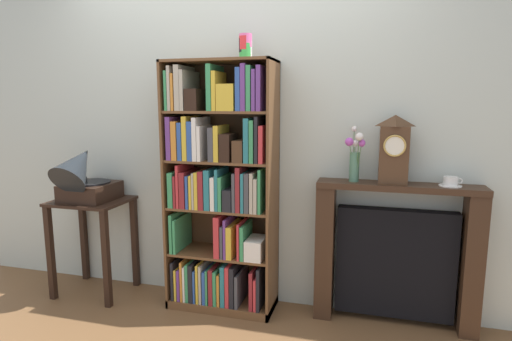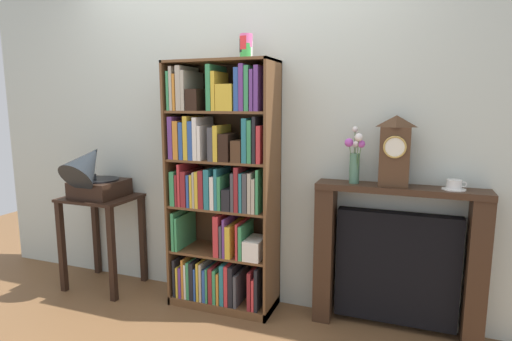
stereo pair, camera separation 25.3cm
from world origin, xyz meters
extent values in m
cube|color=brown|center=(0.00, 0.00, -0.01)|extent=(7.64, 6.40, 0.02)
cube|color=beige|center=(0.08, 0.29, 1.30)|extent=(4.64, 0.08, 2.60)
cube|color=brown|center=(-0.38, 0.09, 0.89)|extent=(0.02, 0.34, 1.77)
cube|color=brown|center=(0.38, 0.09, 0.89)|extent=(0.02, 0.34, 1.77)
cube|color=#4C311C|center=(0.00, 0.25, 0.89)|extent=(0.77, 0.01, 1.77)
cube|color=brown|center=(0.00, 0.09, 1.76)|extent=(0.77, 0.34, 0.02)
cube|color=brown|center=(0.00, 0.09, 0.03)|extent=(0.77, 0.34, 0.06)
cube|color=black|center=(-0.33, 0.06, 0.20)|extent=(0.02, 0.25, 0.28)
cube|color=gold|center=(-0.31, 0.06, 0.18)|extent=(0.02, 0.26, 0.23)
cube|color=#663884|center=(-0.29, 0.05, 0.18)|extent=(0.02, 0.24, 0.23)
cube|color=orange|center=(-0.26, 0.05, 0.21)|extent=(0.02, 0.25, 0.30)
cube|color=white|center=(-0.24, 0.07, 0.19)|extent=(0.02, 0.29, 0.26)
cube|color=#388E56|center=(-0.22, 0.07, 0.20)|extent=(0.02, 0.28, 0.28)
cube|color=black|center=(-0.19, 0.06, 0.20)|extent=(0.03, 0.27, 0.28)
cube|color=#2D519E|center=(-0.16, 0.07, 0.18)|extent=(0.02, 0.29, 0.24)
cube|color=gold|center=(-0.14, 0.05, 0.20)|extent=(0.02, 0.25, 0.29)
cube|color=#B2A893|center=(-0.12, 0.04, 0.20)|extent=(0.02, 0.23, 0.28)
cube|color=#2D519E|center=(-0.09, 0.06, 0.18)|extent=(0.02, 0.26, 0.24)
cube|color=#388E56|center=(-0.07, 0.05, 0.19)|extent=(0.02, 0.25, 0.25)
cube|color=maroon|center=(-0.04, 0.06, 0.19)|extent=(0.03, 0.26, 0.26)
cube|color=#388E56|center=(-0.01, 0.07, 0.19)|extent=(0.02, 0.28, 0.25)
cube|color=orange|center=(0.02, 0.06, 0.18)|extent=(0.02, 0.27, 0.23)
cube|color=teal|center=(0.05, 0.06, 0.21)|extent=(0.03, 0.26, 0.30)
cube|color=#C63338|center=(0.08, 0.05, 0.21)|extent=(0.03, 0.24, 0.30)
cube|color=black|center=(0.12, 0.04, 0.21)|extent=(0.03, 0.23, 0.29)
cube|color=#424247|center=(0.15, 0.07, 0.18)|extent=(0.02, 0.28, 0.24)
cube|color=maroon|center=(0.26, 0.06, 0.20)|extent=(0.02, 0.26, 0.27)
cube|color=#C63338|center=(0.29, 0.04, 0.17)|extent=(0.02, 0.22, 0.23)
cube|color=black|center=(0.31, 0.07, 0.21)|extent=(0.02, 0.28, 0.30)
cube|color=brown|center=(0.00, 0.09, 0.41)|extent=(0.73, 0.32, 0.02)
cube|color=#388E56|center=(-0.33, 0.04, 0.56)|extent=(0.02, 0.23, 0.28)
cube|color=#388E56|center=(-0.31, 0.07, 0.54)|extent=(0.02, 0.29, 0.25)
cube|color=#C63338|center=(0.01, 0.05, 0.56)|extent=(0.04, 0.24, 0.29)
cube|color=#424247|center=(0.05, 0.05, 0.53)|extent=(0.02, 0.24, 0.23)
cube|color=#663884|center=(0.07, 0.07, 0.56)|extent=(0.02, 0.29, 0.28)
cube|color=gold|center=(0.10, 0.06, 0.53)|extent=(0.04, 0.27, 0.23)
cube|color=#C63338|center=(0.17, 0.05, 0.54)|extent=(0.02, 0.25, 0.25)
cube|color=#388E56|center=(0.19, 0.05, 0.54)|extent=(0.02, 0.24, 0.24)
cube|color=white|center=(0.27, 0.03, 0.49)|extent=(0.12, 0.21, 0.14)
cube|color=brown|center=(0.00, 0.09, 0.75)|extent=(0.73, 0.32, 0.02)
cube|color=#388E56|center=(-0.33, 0.04, 0.88)|extent=(0.04, 0.23, 0.25)
cube|color=maroon|center=(-0.29, 0.05, 0.87)|extent=(0.02, 0.25, 0.23)
cube|color=#C63338|center=(-0.27, 0.07, 0.91)|extent=(0.02, 0.28, 0.30)
cube|color=maroon|center=(-0.24, 0.07, 0.88)|extent=(0.04, 0.28, 0.25)
cube|color=#2D519E|center=(-0.20, 0.06, 0.87)|extent=(0.02, 0.27, 0.23)
cube|color=gold|center=(-0.17, 0.05, 0.87)|extent=(0.02, 0.24, 0.24)
cube|color=#B2A893|center=(-0.15, 0.07, 0.88)|extent=(0.02, 0.28, 0.25)
cube|color=gold|center=(-0.13, 0.05, 0.88)|extent=(0.02, 0.23, 0.26)
cube|color=maroon|center=(-0.10, 0.06, 0.89)|extent=(0.04, 0.26, 0.27)
cube|color=teal|center=(-0.05, 0.04, 0.89)|extent=(0.04, 0.22, 0.28)
cube|color=white|center=(-0.01, 0.07, 0.87)|extent=(0.03, 0.29, 0.23)
cube|color=teal|center=(0.02, 0.05, 0.90)|extent=(0.02, 0.24, 0.29)
cube|color=#388E56|center=(0.04, 0.04, 0.87)|extent=(0.02, 0.23, 0.23)
cube|color=black|center=(0.09, 0.03, 0.83)|extent=(0.06, 0.21, 0.15)
cube|color=#424247|center=(0.14, 0.06, 0.89)|extent=(0.02, 0.26, 0.26)
cube|color=maroon|center=(0.17, 0.04, 0.91)|extent=(0.03, 0.22, 0.31)
cube|color=teal|center=(0.20, 0.05, 0.89)|extent=(0.02, 0.24, 0.27)
cube|color=#424247|center=(0.23, 0.05, 0.89)|extent=(0.03, 0.25, 0.27)
cube|color=#B2A893|center=(0.26, 0.06, 0.89)|extent=(0.02, 0.26, 0.27)
cube|color=#B2A893|center=(0.29, 0.06, 0.87)|extent=(0.02, 0.27, 0.24)
cube|color=#388E56|center=(0.32, 0.07, 0.90)|extent=(0.02, 0.28, 0.30)
cube|color=brown|center=(0.00, 0.09, 1.08)|extent=(0.73, 0.32, 0.02)
cube|color=#663884|center=(-0.33, 0.07, 1.24)|extent=(0.03, 0.28, 0.30)
cube|color=orange|center=(-0.29, 0.04, 1.23)|extent=(0.04, 0.22, 0.27)
cube|color=#2D519E|center=(-0.24, 0.07, 1.22)|extent=(0.03, 0.28, 0.26)
cube|color=gold|center=(-0.21, 0.06, 1.24)|extent=(0.03, 0.26, 0.30)
cube|color=#2D519E|center=(-0.17, 0.06, 1.23)|extent=(0.03, 0.27, 0.27)
cube|color=white|center=(-0.14, 0.06, 1.24)|extent=(0.03, 0.27, 0.29)
cube|color=white|center=(-0.10, 0.05, 1.21)|extent=(0.02, 0.24, 0.24)
cube|color=#424247|center=(-0.02, 0.06, 1.21)|extent=(0.04, 0.27, 0.23)
cube|color=gold|center=(0.02, 0.05, 1.21)|extent=(0.03, 0.24, 0.24)
cube|color=black|center=(0.08, 0.02, 1.19)|extent=(0.07, 0.19, 0.19)
cube|color=#472D1C|center=(0.17, 0.02, 1.17)|extent=(0.07, 0.19, 0.15)
cube|color=teal|center=(0.23, 0.05, 1.24)|extent=(0.03, 0.24, 0.29)
cube|color=#388E56|center=(0.26, 0.05, 1.23)|extent=(0.03, 0.25, 0.28)
cube|color=black|center=(0.29, 0.05, 1.25)|extent=(0.02, 0.25, 0.30)
cube|color=#C63338|center=(0.33, 0.07, 1.22)|extent=(0.03, 0.29, 0.25)
cube|color=brown|center=(0.00, 0.09, 1.42)|extent=(0.73, 0.32, 0.02)
cube|color=#388E56|center=(-0.34, 0.05, 1.56)|extent=(0.02, 0.25, 0.27)
cube|color=#B2A893|center=(-0.31, 0.06, 1.58)|extent=(0.02, 0.27, 0.30)
cube|color=orange|center=(-0.29, 0.06, 1.56)|extent=(0.02, 0.26, 0.25)
cube|color=#B2A893|center=(-0.25, 0.06, 1.58)|extent=(0.04, 0.27, 0.30)
cube|color=#B2A893|center=(-0.22, 0.07, 1.57)|extent=(0.03, 0.29, 0.27)
cube|color=black|center=(-0.15, 0.06, 1.50)|extent=(0.09, 0.27, 0.15)
cube|color=#388E56|center=(-0.03, 0.06, 1.58)|extent=(0.03, 0.27, 0.30)
cube|color=gold|center=(0.01, 0.04, 1.56)|extent=(0.03, 0.23, 0.26)
cube|color=gold|center=(0.09, 0.06, 1.52)|extent=(0.12, 0.25, 0.17)
cube|color=#2D519E|center=(0.17, 0.06, 1.57)|extent=(0.03, 0.27, 0.28)
cube|color=#663884|center=(0.21, 0.06, 1.58)|extent=(0.03, 0.26, 0.30)
cube|color=#388E56|center=(0.24, 0.07, 1.58)|extent=(0.03, 0.29, 0.29)
cube|color=#663884|center=(0.28, 0.05, 1.56)|extent=(0.02, 0.25, 0.26)
cube|color=#663884|center=(0.31, 0.06, 1.58)|extent=(0.03, 0.26, 0.29)
cylinder|color=white|center=(0.18, 0.10, 1.81)|extent=(0.09, 0.09, 0.09)
cylinder|color=green|center=(0.18, 0.10, 1.83)|extent=(0.09, 0.09, 0.09)
cylinder|color=white|center=(0.18, 0.11, 1.85)|extent=(0.09, 0.09, 0.09)
cylinder|color=black|center=(0.18, 0.10, 1.86)|extent=(0.09, 0.09, 0.09)
cylinder|color=red|center=(0.18, 0.10, 1.88)|extent=(0.09, 0.09, 0.09)
cylinder|color=pink|center=(0.18, 0.10, 1.89)|extent=(0.09, 0.09, 0.09)
cube|color=black|center=(-1.05, 0.03, 0.74)|extent=(0.55, 0.45, 0.02)
cube|color=black|center=(-1.29, -0.16, 0.36)|extent=(0.04, 0.04, 0.73)
cube|color=black|center=(-0.80, -0.16, 0.36)|extent=(0.04, 0.04, 0.73)
cube|color=black|center=(-1.29, 0.22, 0.36)|extent=(0.04, 0.04, 0.73)
cube|color=black|center=(-0.80, 0.22, 0.36)|extent=(0.04, 0.04, 0.73)
cube|color=black|center=(-1.05, 0.03, 0.81)|extent=(0.35, 0.36, 0.13)
cylinder|color=black|center=(-1.05, 0.03, 0.89)|extent=(0.30, 0.30, 0.01)
cylinder|color=#1E2328|center=(-1.05, -0.02, 0.91)|extent=(0.03, 0.03, 0.06)
cone|color=#1E2328|center=(-1.05, -0.09, 1.04)|extent=(0.27, 0.42, 0.41)
cube|color=#382316|center=(1.20, 0.15, 0.95)|extent=(1.05, 0.20, 0.04)
cube|color=#382316|center=(0.73, 0.15, 0.46)|extent=(0.12, 0.18, 0.93)
cube|color=#382316|center=(1.66, 0.15, 0.46)|extent=(0.12, 0.18, 0.93)
cube|color=black|center=(1.20, 0.18, 0.42)|extent=(0.77, 0.10, 0.74)
cube|color=#472D1C|center=(1.15, 0.15, 1.15)|extent=(0.18, 0.12, 0.37)
pyramid|color=#472D1C|center=(1.15, 0.15, 1.37)|extent=(0.18, 0.12, 0.07)
cylinder|color=silver|center=(1.15, 0.09, 1.22)|extent=(0.13, 0.01, 0.13)
torus|color=#B79347|center=(1.15, 0.08, 1.22)|extent=(0.14, 0.01, 0.14)
cylinder|color=#4C7A60|center=(0.91, 0.15, 1.07)|extent=(0.06, 0.06, 0.20)
cylinder|color=#4C753D|center=(0.93, 0.12, 1.13)|extent=(0.02, 0.08, 0.29)
sphere|color=silver|center=(0.94, 0.08, 1.27)|extent=(0.05, 0.05, 0.05)
cylinder|color=#4C753D|center=(0.90, 0.18, 1.15)|extent=(0.01, 0.05, 0.33)
sphere|color=silver|center=(0.90, 0.20, 1.32)|extent=(0.04, 0.04, 0.04)
cylinder|color=#4C753D|center=(0.94, 0.13, 1.11)|extent=(0.03, 0.04, 0.25)
sphere|color=#B24CB7|center=(0.95, 0.11, 1.23)|extent=(0.05, 0.05, 0.05)
cylinder|color=#4C753D|center=(0.91, 0.17, 1.10)|extent=(0.01, 0.03, 0.24)
sphere|color=silver|center=(0.91, 0.18, 1.22)|extent=(0.04, 0.04, 0.04)
cylinder|color=#4C753D|center=(0.90, 0.13, 1.11)|extent=(0.05, 0.03, 0.25)
sphere|color=#B24CB7|center=(0.87, 0.12, 1.24)|extent=(0.05, 0.05, 0.05)
cylinder|color=white|center=(1.50, 0.15, 0.97)|extent=(0.14, 0.14, 0.01)
cylinder|color=white|center=(1.50, 0.15, 1.00)|extent=(0.09, 0.09, 0.05)
torus|color=white|center=(1.55, 0.15, 1.00)|extent=(0.04, 0.01, 0.04)
camera|label=1|loc=(1.00, -2.64, 1.49)|focal=29.18mm
camera|label=2|loc=(1.25, -2.56, 1.49)|focal=29.18mm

